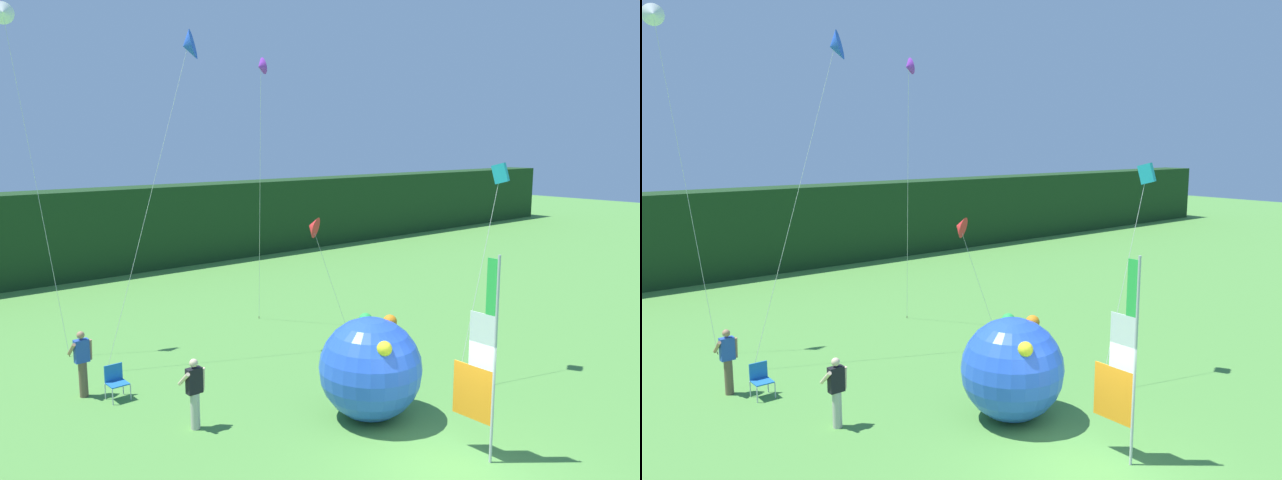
% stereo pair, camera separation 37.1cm
% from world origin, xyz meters
% --- Properties ---
extents(ground_plane, '(120.00, 120.00, 0.00)m').
position_xyz_m(ground_plane, '(0.00, 0.00, 0.00)').
color(ground_plane, '#518E3D').
extents(distant_treeline, '(80.00, 2.40, 4.27)m').
position_xyz_m(distant_treeline, '(0.00, 23.26, 2.13)').
color(distant_treeline, '#193819').
rests_on(distant_treeline, ground).
extents(banner_flag, '(0.06, 1.03, 4.41)m').
position_xyz_m(banner_flag, '(0.81, -0.17, 2.11)').
color(banner_flag, '#B7B7BC').
rests_on(banner_flag, ground).
extents(person_near_banner, '(0.55, 0.48, 1.77)m').
position_xyz_m(person_near_banner, '(-4.39, 8.46, 0.95)').
color(person_near_banner, brown).
rests_on(person_near_banner, ground).
extents(person_mid_field, '(0.55, 0.48, 1.70)m').
position_xyz_m(person_mid_field, '(-3.09, 4.91, 0.91)').
color(person_mid_field, '#B7B2A3').
rests_on(person_mid_field, ground).
extents(inflatable_balloon, '(2.48, 2.48, 2.48)m').
position_xyz_m(inflatable_balloon, '(0.42, 2.69, 1.25)').
color(inflatable_balloon, blue).
rests_on(inflatable_balloon, ground).
extents(folding_chair, '(0.51, 0.51, 0.89)m').
position_xyz_m(folding_chair, '(-3.79, 7.78, 0.51)').
color(folding_chair, '#BCBCC1').
rests_on(folding_chair, ground).
extents(kite_blue_delta_0, '(3.41, 1.00, 9.89)m').
position_xyz_m(kite_blue_delta_0, '(-0.35, 9.65, 9.39)').
color(kite_blue_delta_0, brown).
rests_on(kite_blue_delta_0, ground).
extents(kite_red_delta_1, '(1.34, 1.23, 4.04)m').
position_xyz_m(kite_red_delta_1, '(4.15, 9.31, 3.63)').
color(kite_red_delta_1, brown).
rests_on(kite_red_delta_1, ground).
extents(kite_purple_delta_2, '(0.77, 1.45, 9.40)m').
position_xyz_m(kite_purple_delta_2, '(2.75, 10.33, 8.99)').
color(kite_purple_delta_2, brown).
rests_on(kite_purple_delta_2, ground).
extents(kite_cyan_box_3, '(2.52, 0.71, 6.04)m').
position_xyz_m(kite_cyan_box_3, '(5.46, 2.67, 5.69)').
color(kite_cyan_box_3, brown).
rests_on(kite_cyan_box_3, ground).
extents(kite_white_delta_4, '(1.18, 1.57, 10.69)m').
position_xyz_m(kite_white_delta_4, '(-4.43, 13.19, 10.27)').
color(kite_white_delta_4, brown).
rests_on(kite_white_delta_4, ground).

